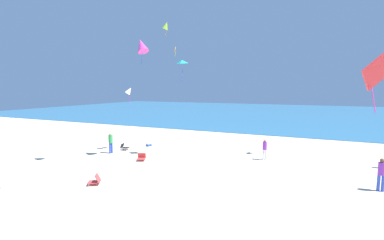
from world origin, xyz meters
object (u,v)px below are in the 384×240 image
(kite_magenta, at_px, (142,45))
(kite_white, at_px, (129,91))
(kite_orange, at_px, (175,50))
(kite_teal, at_px, (182,62))
(kite_lime, at_px, (166,26))
(beach_chair_far_right, at_px, (141,157))
(kite_red, at_px, (375,73))
(beach_chair_near_camera, at_px, (124,147))
(person_5, at_px, (111,141))
(cooler_box, at_px, (149,145))
(person_0, at_px, (265,148))
(beach_chair_far_left, at_px, (95,180))
(person_2, at_px, (382,172))

(kite_magenta, height_order, kite_white, kite_magenta)
(kite_orange, relative_size, kite_teal, 0.62)
(kite_lime, bearing_deg, kite_orange, 113.67)
(beach_chair_far_right, bearing_deg, kite_red, 36.02)
(kite_orange, xyz_separation_m, kite_teal, (5.45, -9.10, -2.29))
(kite_orange, distance_m, kite_white, 10.09)
(beach_chair_far_right, bearing_deg, kite_lime, 148.23)
(beach_chair_near_camera, bearing_deg, person_5, -111.59)
(beach_chair_near_camera, xyz_separation_m, kite_red, (16.41, -9.41, 5.42))
(person_5, xyz_separation_m, kite_lime, (3.94, 2.29, 9.17))
(beach_chair_near_camera, bearing_deg, cooler_box, 52.76)
(kite_orange, bearing_deg, kite_teal, -59.10)
(person_0, height_order, kite_magenta, kite_magenta)
(kite_magenta, distance_m, kite_white, 4.41)
(kite_white, bearing_deg, beach_chair_far_left, -65.71)
(beach_chair_near_camera, relative_size, kite_orange, 0.69)
(kite_red, height_order, kite_lime, kite_lime)
(beach_chair_near_camera, height_order, person_5, person_5)
(cooler_box, distance_m, person_5, 3.94)
(person_0, relative_size, kite_magenta, 0.79)
(person_0, height_order, person_2, person_2)
(beach_chair_far_right, height_order, kite_white, kite_white)
(cooler_box, relative_size, kite_lime, 0.53)
(beach_chair_near_camera, distance_m, cooler_box, 2.46)
(beach_chair_far_right, xyz_separation_m, person_5, (-3.58, 0.86, 0.76))
(beach_chair_far_right, xyz_separation_m, kite_white, (-2.81, 2.44, 4.83))
(beach_chair_near_camera, bearing_deg, kite_red, -42.52)
(person_0, relative_size, person_5, 0.91)
(beach_chair_far_right, relative_size, kite_orange, 0.74)
(kite_red, bearing_deg, person_5, 154.28)
(beach_chair_far_left, xyz_separation_m, person_5, (-4.27, 6.18, 0.73))
(kite_magenta, bearing_deg, kite_lime, 72.41)
(cooler_box, bearing_deg, kite_magenta, -61.60)
(kite_orange, relative_size, kite_magenta, 0.56)
(beach_chair_far_left, xyz_separation_m, person_0, (7.45, 9.27, 0.64))
(kite_lime, distance_m, kite_orange, 9.12)
(kite_orange, bearing_deg, kite_red, -48.76)
(kite_magenta, bearing_deg, beach_chair_far_right, -66.44)
(beach_chair_near_camera, height_order, person_0, person_0)
(kite_teal, height_order, kite_magenta, kite_magenta)
(beach_chair_far_left, height_order, kite_red, kite_red)
(cooler_box, height_order, person_2, person_2)
(beach_chair_far_left, bearing_deg, person_0, -160.30)
(person_5, distance_m, kite_orange, 13.62)
(beach_chair_far_left, relative_size, beach_chair_far_right, 1.04)
(beach_chair_far_left, distance_m, kite_teal, 10.48)
(cooler_box, distance_m, kite_orange, 11.74)
(beach_chair_near_camera, bearing_deg, kite_teal, -11.44)
(beach_chair_far_left, height_order, cooler_box, beach_chair_far_left)
(kite_white, bearing_deg, beach_chair_near_camera, -162.27)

